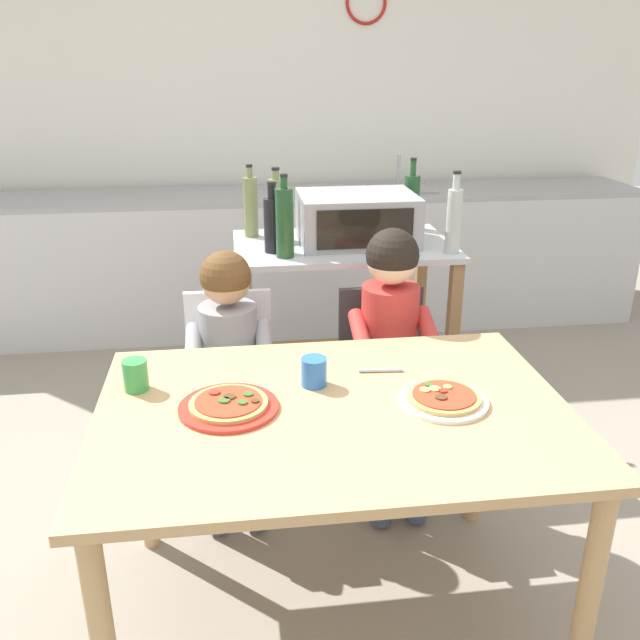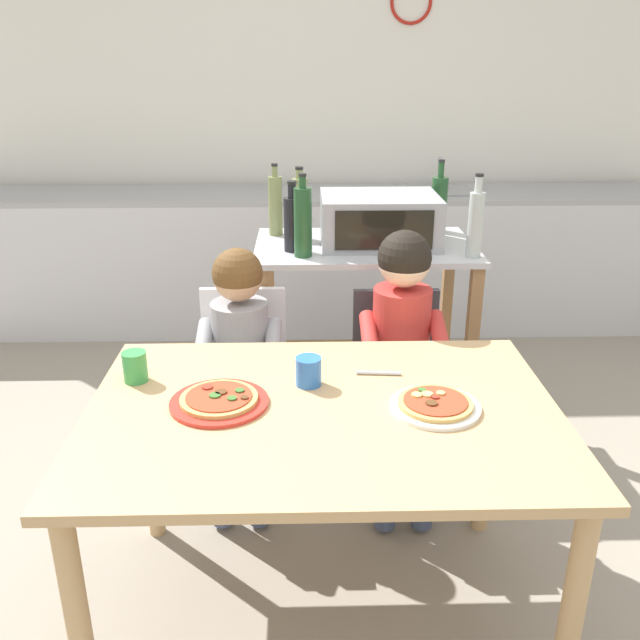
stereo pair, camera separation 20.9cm
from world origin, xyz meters
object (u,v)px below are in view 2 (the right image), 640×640
object	(u,v)px
toaster_oven	(379,220)
child_in_red_shirt	(403,339)
pizza_plate_red_rimmed	(219,400)
drinking_cup_green	(135,367)
child_in_grey_shirt	(239,348)
serving_spoon	(379,373)
bottle_tall_green_wine	(300,208)
kitchen_island_cart	(363,309)
bottle_squat_spirits	(439,203)
pizza_plate_white	(435,405)
dining_table	(323,437)
drinking_cup_blue	(308,371)
bottle_clear_vinegar	(303,221)
bottle_dark_olive_oil	(475,223)
dining_chair_right	(396,378)
bottle_slim_sauce	(275,205)
bottle_brown_beer	(292,222)
dining_chair_left	(244,375)

from	to	relation	value
toaster_oven	child_in_red_shirt	distance (m)	0.66
child_in_red_shirt	pizza_plate_red_rimmed	bearing A→B (deg)	-136.23
drinking_cup_green	child_in_red_shirt	bearing A→B (deg)	25.90
toaster_oven	child_in_grey_shirt	bearing A→B (deg)	-136.28
child_in_red_shirt	serving_spoon	size ratio (longest dim) A/B	7.72
bottle_tall_green_wine	kitchen_island_cart	bearing A→B (deg)	-19.45
bottle_squat_spirits	pizza_plate_white	bearing A→B (deg)	-100.55
bottle_tall_green_wine	dining_table	xyz separation A→B (m)	(0.07, -1.29, -0.39)
pizza_plate_red_rimmed	drinking_cup_blue	world-z (taller)	drinking_cup_blue
bottle_tall_green_wine	drinking_cup_blue	world-z (taller)	bottle_tall_green_wine
dining_table	pizza_plate_red_rimmed	distance (m)	0.32
drinking_cup_blue	drinking_cup_green	world-z (taller)	drinking_cup_green
toaster_oven	bottle_clear_vinegar	size ratio (longest dim) A/B	1.49
bottle_squat_spirits	dining_table	distance (m)	1.58
bottle_tall_green_wine	serving_spoon	xyz separation A→B (m)	(0.25, -1.09, -0.29)
toaster_oven	child_in_grey_shirt	size ratio (longest dim) A/B	0.50
bottle_tall_green_wine	pizza_plate_white	bearing A→B (deg)	-73.65
dining_table	pizza_plate_white	world-z (taller)	pizza_plate_white
bottle_clear_vinegar	pizza_plate_white	xyz separation A→B (m)	(0.37, -1.03, -0.29)
drinking_cup_green	serving_spoon	world-z (taller)	drinking_cup_green
bottle_dark_olive_oil	pizza_plate_white	xyz separation A→B (m)	(-0.33, -1.00, -0.29)
bottle_tall_green_wine	pizza_plate_red_rimmed	distance (m)	1.32
bottle_tall_green_wine	bottle_squat_spirits	size ratio (longest dim) A/B	0.97
child_in_grey_shirt	dining_chair_right	bearing A→B (deg)	7.92
kitchen_island_cart	bottle_slim_sauce	bearing A→B (deg)	155.91
drinking_cup_blue	bottle_brown_beer	bearing A→B (deg)	93.42
dining_chair_left	bottle_brown_beer	bearing A→B (deg)	58.38
toaster_oven	drinking_cup_blue	size ratio (longest dim) A/B	5.71
dining_chair_right	toaster_oven	bearing A→B (deg)	94.46
bottle_clear_vinegar	pizza_plate_white	size ratio (longest dim) A/B	1.32
dining_chair_left	child_in_red_shirt	size ratio (longest dim) A/B	0.75
dining_table	serving_spoon	bearing A→B (deg)	48.68
kitchen_island_cart	bottle_tall_green_wine	bearing A→B (deg)	160.55
bottle_dark_olive_oil	pizza_plate_white	bearing A→B (deg)	-108.40
dining_chair_right	child_in_red_shirt	xyz separation A→B (m)	(0.00, -0.12, 0.22)
kitchen_island_cart	dining_chair_left	distance (m)	0.68
bottle_brown_beer	bottle_dark_olive_oil	bearing A→B (deg)	-8.56
child_in_grey_shirt	bottle_dark_olive_oil	bearing A→B (deg)	19.56
dining_chair_left	pizza_plate_red_rimmed	distance (m)	0.79
kitchen_island_cart	child_in_grey_shirt	world-z (taller)	child_in_grey_shirt
pizza_plate_red_rimmed	serving_spoon	distance (m)	0.51
drinking_cup_green	toaster_oven	bearing A→B (deg)	50.00
bottle_dark_olive_oil	dining_chair_right	bearing A→B (deg)	-142.88
bottle_clear_vinegar	dining_chair_left	distance (m)	0.67
dining_chair_right	drinking_cup_blue	bearing A→B (deg)	-121.36
bottle_brown_beer	child_in_grey_shirt	world-z (taller)	bottle_brown_beer
bottle_dark_olive_oil	bottle_brown_beer	xyz separation A→B (m)	(-0.75, 0.11, -0.02)
serving_spoon	child_in_grey_shirt	bearing A→B (deg)	137.41
dining_chair_left	child_in_grey_shirt	size ratio (longest dim) A/B	0.80
kitchen_island_cart	child_in_grey_shirt	size ratio (longest dim) A/B	0.96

